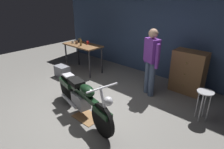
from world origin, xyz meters
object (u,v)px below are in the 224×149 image
mug_black_matte (79,41)px  wooden_dresser (188,72)px  mug_red_diner (88,43)px  mug_white_ceramic (73,42)px  motorcycle (82,97)px  storage_bin (62,71)px  mug_yellow_tall (79,40)px  mug_brown_stoneware (77,42)px  shop_stool (204,98)px  person_standing (151,60)px  bottle (81,43)px

mug_black_matte → wooden_dresser: bearing=12.1°
mug_red_diner → mug_white_ceramic: bearing=-155.3°
motorcycle → wooden_dresser: size_ratio=1.96×
storage_bin → mug_yellow_tall: (-0.25, 0.95, 0.78)m
mug_white_ceramic → mug_brown_stoneware: bearing=6.3°
storage_bin → mug_red_diner: (0.24, 0.89, 0.78)m
mug_black_matte → mug_yellow_tall: bearing=129.3°
mug_yellow_tall → motorcycle: bearing=-38.7°
mug_yellow_tall → storage_bin: bearing=-75.3°
shop_stool → wooden_dresser: bearing=126.5°
person_standing → bottle: bearing=31.5°
wooden_dresser → mug_white_ceramic: bearing=-165.2°
person_standing → mug_black_matte: (-2.79, 0.03, 0.03)m
person_standing → mug_white_ceramic: person_standing is taller
mug_brown_stoneware → mug_white_ceramic: mug_brown_stoneware is taller
storage_bin → bottle: bottle is taller
wooden_dresser → mug_black_matte: bearing=-167.9°
person_standing → mug_white_ceramic: bearing=30.0°
shop_stool → bottle: 3.82m
storage_bin → mug_white_ceramic: 1.05m
mug_brown_stoneware → mug_red_diner: bearing=33.6°
mug_black_matte → mug_yellow_tall: (-0.08, 0.10, -0.00)m
mug_brown_stoneware → wooden_dresser: bearing=15.2°
storage_bin → mug_red_diner: bearing=74.9°
person_standing → mug_black_matte: size_ratio=14.07×
wooden_dresser → mug_black_matte: size_ratio=9.27×
motorcycle → shop_stool: motorcycle is taller
mug_red_diner → mug_yellow_tall: (-0.49, 0.06, 0.00)m
mug_white_ceramic → mug_black_matte: bearing=68.1°
shop_stool → bottle: size_ratio=2.66×
shop_stool → bottle: (-3.79, 0.02, 0.50)m
mug_yellow_tall → mug_brown_stoneware: size_ratio=0.99×
storage_bin → wooden_dresser: bearing=25.9°
person_standing → mug_red_diner: 2.39m
mug_yellow_tall → bottle: bearing=-34.8°
mug_black_matte → mug_white_ceramic: mug_black_matte is taller
mug_brown_stoneware → mug_white_ceramic: (-0.18, -0.02, -0.00)m
mug_red_diner → mug_brown_stoneware: (-0.31, -0.20, -0.00)m
motorcycle → mug_black_matte: size_ratio=18.18×
shop_stool → person_standing: bearing=171.1°
shop_stool → mug_white_ceramic: mug_white_ceramic is taller
mug_red_diner → motorcycle: bearing=-44.4°
storage_bin → mug_yellow_tall: mug_yellow_tall is taller
wooden_dresser → mug_red_diner: size_ratio=10.42×
shop_stool → mug_yellow_tall: bearing=175.4°
mug_red_diner → bottle: bottle is taller
motorcycle → mug_black_matte: mug_black_matte is taller
storage_bin → mug_black_matte: mug_black_matte is taller
mug_red_diner → mug_yellow_tall: size_ratio=0.94×
storage_bin → mug_red_diner: mug_red_diner is taller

